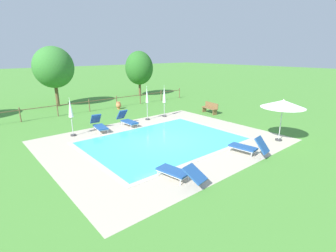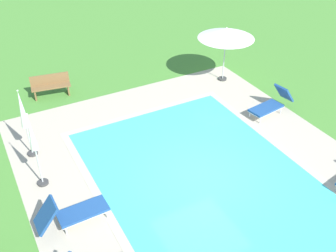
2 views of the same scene
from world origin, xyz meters
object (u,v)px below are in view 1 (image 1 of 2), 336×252
at_px(patio_umbrella_closed_row_centre, 71,111).
at_px(sun_lounger_north_near_steps, 99,125).
at_px(sun_lounger_north_mid, 179,172).
at_px(tree_far_west, 139,68).
at_px(tree_centre, 54,67).
at_px(sun_lounger_north_end, 248,147).
at_px(patio_umbrella_open_foreground, 283,104).
at_px(patio_umbrella_closed_row_mid_west, 164,97).
at_px(terracotta_urn_near_fence, 119,105).
at_px(patio_umbrella_closed_row_west, 147,99).
at_px(sun_lounger_north_far, 127,120).
at_px(wooden_bench_lawn_side, 210,108).

bearing_deg(patio_umbrella_closed_row_centre, sun_lounger_north_near_steps, -2.31).
distance_m(sun_lounger_north_mid, tree_far_west, 20.28).
bearing_deg(tree_centre, tree_far_west, 0.11).
height_order(sun_lounger_north_near_steps, sun_lounger_north_end, sun_lounger_north_end).
xyz_separation_m(sun_lounger_north_end, patio_umbrella_open_foreground, (3.06, 0.01, 1.67)).
distance_m(patio_umbrella_closed_row_mid_west, terracotta_urn_near_fence, 4.94).
relative_size(sun_lounger_north_near_steps, sun_lounger_north_end, 1.01).
height_order(patio_umbrella_closed_row_centre, tree_centre, tree_centre).
xyz_separation_m(sun_lounger_north_mid, terracotta_urn_near_fence, (4.62, 12.71, -0.02)).
height_order(sun_lounger_north_end, patio_umbrella_closed_row_mid_west, patio_umbrella_closed_row_mid_west).
bearing_deg(patio_umbrella_closed_row_centre, terracotta_urn_near_fence, 39.54).
relative_size(patio_umbrella_closed_row_west, tree_centre, 0.46).
distance_m(sun_lounger_north_far, patio_umbrella_open_foreground, 9.53).
bearing_deg(tree_centre, sun_lounger_north_end, -79.60).
height_order(patio_umbrella_closed_row_mid_west, wooden_bench_lawn_side, patio_umbrella_closed_row_mid_west).
distance_m(patio_umbrella_open_foreground, tree_centre, 18.77).
height_order(sun_lounger_north_far, patio_umbrella_closed_row_mid_west, patio_umbrella_closed_row_mid_west).
bearing_deg(tree_centre, patio_umbrella_open_foreground, -70.33).
distance_m(patio_umbrella_closed_row_mid_west, wooden_bench_lawn_side, 3.96).
relative_size(sun_lounger_north_mid, patio_umbrella_closed_row_mid_west, 0.90).
distance_m(patio_umbrella_closed_row_centre, tree_centre, 9.84).
height_order(patio_umbrella_closed_row_west, wooden_bench_lawn_side, patio_umbrella_closed_row_west).
distance_m(sun_lounger_north_end, patio_umbrella_closed_row_west, 8.47).
xyz_separation_m(sun_lounger_north_far, terracotta_urn_near_fence, (2.14, 4.91, -0.06)).
height_order(sun_lounger_north_mid, patio_umbrella_closed_row_mid_west, patio_umbrella_closed_row_mid_west).
xyz_separation_m(tree_far_west, tree_centre, (-9.01, -0.02, 0.40)).
relative_size(wooden_bench_lawn_side, tree_far_west, 0.32).
bearing_deg(tree_far_west, sun_lounger_north_far, -128.16).
height_order(patio_umbrella_closed_row_west, tree_centre, tree_centre).
xyz_separation_m(sun_lounger_north_end, tree_centre, (-3.24, 17.64, 3.06)).
relative_size(sun_lounger_north_near_steps, wooden_bench_lawn_side, 1.25).
bearing_deg(sun_lounger_north_far, sun_lounger_north_mid, -107.68).
distance_m(sun_lounger_north_near_steps, sun_lounger_north_mid, 7.95).
bearing_deg(sun_lounger_north_near_steps, tree_centre, 87.03).
bearing_deg(patio_umbrella_closed_row_west, patio_umbrella_closed_row_centre, -178.41).
height_order(sun_lounger_north_mid, tree_centre, tree_centre).
distance_m(sun_lounger_north_mid, sun_lounger_north_end, 4.27).
distance_m(sun_lounger_north_end, tree_far_west, 18.77).
relative_size(sun_lounger_north_mid, tree_far_west, 0.43).
bearing_deg(sun_lounger_north_mid, sun_lounger_north_end, -3.24).
bearing_deg(patio_umbrella_open_foreground, sun_lounger_north_end, -179.72).
xyz_separation_m(sun_lounger_north_near_steps, sun_lounger_north_far, (1.95, -0.13, 0.00)).
height_order(patio_umbrella_closed_row_centre, tree_far_west, tree_far_west).
xyz_separation_m(sun_lounger_north_near_steps, terracotta_urn_near_fence, (4.09, 4.78, -0.05)).
bearing_deg(patio_umbrella_closed_row_centre, tree_centre, 77.29).
height_order(sun_lounger_north_near_steps, tree_centre, tree_centre).
relative_size(patio_umbrella_closed_row_west, tree_far_west, 0.50).
xyz_separation_m(sun_lounger_north_end, patio_umbrella_closed_row_west, (0.13, 8.39, 1.13)).
xyz_separation_m(patio_umbrella_closed_row_west, terracotta_urn_near_fence, (0.23, 4.56, -1.18)).
bearing_deg(sun_lounger_north_end, patio_umbrella_closed_row_centre, 123.04).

